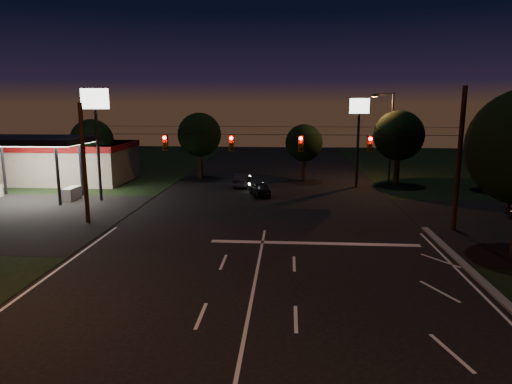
{
  "coord_description": "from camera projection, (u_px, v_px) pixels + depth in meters",
  "views": [
    {
      "loc": [
        1.45,
        -13.93,
        7.96
      ],
      "look_at": [
        -0.37,
        11.38,
        3.0
      ],
      "focal_mm": 32.0,
      "sensor_mm": 36.0,
      "label": 1
    }
  ],
  "objects": [
    {
      "name": "tree_far_d",
      "position": [
        399.0,
        136.0,
        43.97
      ],
      "size": [
        4.8,
        4.8,
        7.3
      ],
      "color": "black",
      "rests_on": "ground"
    },
    {
      "name": "car_oncoming_b",
      "position": [
        242.0,
        180.0,
        44.07
      ],
      "size": [
        1.39,
        3.91,
        1.28
      ],
      "primitive_type": "imported",
      "rotation": [
        0.0,
        0.0,
        3.13
      ],
      "color": "black",
      "rests_on": "ground"
    },
    {
      "name": "ground",
      "position": [
        243.0,
        345.0,
        15.27
      ],
      "size": [
        140.0,
        140.0,
        0.0
      ],
      "primitive_type": "plane",
      "color": "black",
      "rests_on": "ground"
    },
    {
      "name": "gas_station",
      "position": [
        58.0,
        159.0,
        46.1
      ],
      "size": [
        14.2,
        16.1,
        5.25
      ],
      "color": "gray",
      "rests_on": "ground"
    },
    {
      "name": "utility_pole_left",
      "position": [
        88.0,
        223.0,
        30.8
      ],
      "size": [
        0.28,
        0.28,
        8.0
      ],
      "primitive_type": "cylinder",
      "color": "black",
      "rests_on": "ground"
    },
    {
      "name": "tree_far_e",
      "position": [
        493.0,
        146.0,
        41.57
      ],
      "size": [
        4.0,
        4.0,
        6.18
      ],
      "color": "black",
      "rests_on": "ground"
    },
    {
      "name": "utility_pole_right",
      "position": [
        453.0,
        230.0,
        29.11
      ],
      "size": [
        0.3,
        0.3,
        9.0
      ],
      "primitive_type": "cylinder",
      "color": "black",
      "rests_on": "ground"
    },
    {
      "name": "tree_far_b",
      "position": [
        200.0,
        135.0,
        48.35
      ],
      "size": [
        4.6,
        4.6,
        6.98
      ],
      "color": "black",
      "rests_on": "ground"
    },
    {
      "name": "signal_span",
      "position": [
        266.0,
        143.0,
        28.86
      ],
      "size": [
        24.0,
        0.4,
        1.56
      ],
      "color": "black",
      "rests_on": "ground"
    },
    {
      "name": "car_oncoming_a",
      "position": [
        260.0,
        189.0,
        39.75
      ],
      "size": [
        2.34,
        3.88,
        1.24
      ],
      "primitive_type": "imported",
      "rotation": [
        0.0,
        0.0,
        3.4
      ],
      "color": "black",
      "rests_on": "ground"
    },
    {
      "name": "pole_sign_right",
      "position": [
        359.0,
        122.0,
        42.88
      ],
      "size": [
        1.8,
        0.3,
        8.4
      ],
      "color": "black",
      "rests_on": "ground"
    },
    {
      "name": "street_light_right_far",
      "position": [
        389.0,
        131.0,
        44.8
      ],
      "size": [
        2.2,
        0.35,
        9.0
      ],
      "color": "black",
      "rests_on": "ground"
    },
    {
      "name": "stop_bar",
      "position": [
        314.0,
        243.0,
        26.31
      ],
      "size": [
        12.0,
        0.5,
        0.01
      ],
      "primitive_type": "cube",
      "color": "silver",
      "rests_on": "ground"
    },
    {
      "name": "tree_far_a",
      "position": [
        93.0,
        141.0,
        45.2
      ],
      "size": [
        4.2,
        4.2,
        6.42
      ],
      "color": "black",
      "rests_on": "ground"
    },
    {
      "name": "pole_sign_left_near",
      "position": [
        96.0,
        116.0,
        36.45
      ],
      "size": [
        2.2,
        0.3,
        9.1
      ],
      "color": "black",
      "rests_on": "ground"
    },
    {
      "name": "tree_far_c",
      "position": [
        304.0,
        143.0,
        46.71
      ],
      "size": [
        3.8,
        3.8,
        5.86
      ],
      "color": "black",
      "rests_on": "ground"
    }
  ]
}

